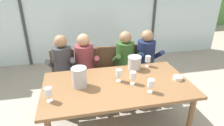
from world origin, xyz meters
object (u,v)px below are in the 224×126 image
chair_center (107,67)px  wine_glass_by_left_taster (48,92)px  chair_near_curtain (63,71)px  chair_near_window_right (144,64)px  person_maroon_top (85,64)px  wine_glass_near_bucket (148,59)px  chair_left_of_center (87,69)px  tasting_bowl (178,78)px  person_navy_polo (147,59)px  wine_glass_by_right_taster (119,73)px  ice_bucket_primary (134,63)px  person_charcoal_jacket (63,66)px  chair_right_of_center (123,66)px  wine_glass_center_pour (133,75)px  wine_glass_spare_empty (151,83)px  person_olive_shirt (126,61)px  ice_bucket_secondary (79,77)px  dining_table (117,88)px

chair_center → wine_glass_by_left_taster: size_ratio=5.04×
chair_near_curtain → chair_near_window_right: 1.51m
person_maroon_top → wine_glass_near_bucket: person_maroon_top is taller
chair_center → chair_near_window_right: size_ratio=1.00×
chair_left_of_center → tasting_bowl: size_ratio=6.59×
person_navy_polo → wine_glass_by_right_taster: (-0.72, -0.74, 0.17)m
wine_glass_near_bucket → ice_bucket_primary: bearing=-168.7°
chair_near_curtain → person_charcoal_jacket: bearing=-85.0°
wine_glass_by_left_taster → person_charcoal_jacket: bearing=83.1°
tasting_bowl → wine_glass_by_right_taster: wine_glass_by_right_taster is taller
chair_right_of_center → person_maroon_top: size_ratio=0.73×
chair_center → wine_glass_center_pour: size_ratio=5.04×
chair_center → wine_glass_center_pour: wine_glass_center_pour is taller
person_maroon_top → wine_glass_spare_empty: (0.72, -1.09, 0.17)m
person_maroon_top → person_olive_shirt: same height
ice_bucket_secondary → wine_glass_center_pour: bearing=-7.1°
ice_bucket_primary → chair_center: bearing=119.3°
dining_table → chair_near_window_right: bearing=51.9°
wine_glass_center_pour → ice_bucket_secondary: bearing=172.9°
wine_glass_near_bucket → wine_glass_center_pour: size_ratio=1.00×
chair_left_of_center → chair_near_window_right: (1.08, 0.01, 0.00)m
wine_glass_center_pour → chair_center: bearing=99.1°
ice_bucket_secondary → wine_glass_by_left_taster: (-0.37, -0.26, -0.02)m
dining_table → chair_right_of_center: size_ratio=2.26×
chair_center → wine_glass_center_pour: (0.16, -1.00, 0.34)m
dining_table → chair_near_window_right: size_ratio=2.26×
chair_right_of_center → ice_bucket_primary: 0.65m
chair_center → person_charcoal_jacket: size_ratio=0.73×
person_navy_polo → ice_bucket_secondary: person_navy_polo is taller
wine_glass_by_right_taster → wine_glass_center_pour: bearing=-32.9°
ice_bucket_primary → tasting_bowl: bearing=-42.8°
person_olive_shirt → wine_glass_near_bucket: bearing=-57.5°
ice_bucket_primary → wine_glass_near_bucket: 0.24m
wine_glass_center_pour → wine_glass_by_right_taster: bearing=147.1°
chair_right_of_center → ice_bucket_secondary: size_ratio=3.31×
chair_right_of_center → chair_center: bearing=-177.4°
person_olive_shirt → wine_glass_near_bucket: 0.48m
chair_left_of_center → ice_bucket_primary: (0.69, -0.57, 0.32)m
person_charcoal_jacket → wine_glass_by_right_taster: bearing=-38.4°
dining_table → wine_glass_by_right_taster: bearing=63.7°
dining_table → tasting_bowl: bearing=-4.5°
wine_glass_by_right_taster → wine_glass_spare_empty: same height
person_olive_shirt → wine_glass_center_pour: size_ratio=6.87×
chair_near_curtain → chair_left_of_center: size_ratio=1.00×
person_maroon_top → wine_glass_near_bucket: size_ratio=6.87×
person_maroon_top → wine_glass_center_pour: 1.03m
dining_table → wine_glass_spare_empty: bearing=-38.2°
tasting_bowl → wine_glass_by_left_taster: bearing=-175.1°
person_olive_shirt → person_navy_polo: same height
person_navy_polo → wine_glass_spare_empty: size_ratio=6.87×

